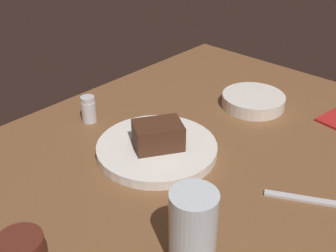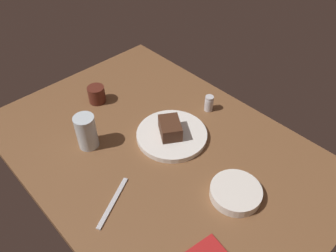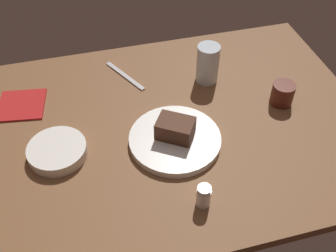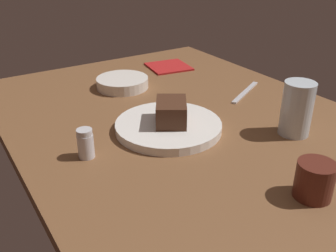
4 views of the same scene
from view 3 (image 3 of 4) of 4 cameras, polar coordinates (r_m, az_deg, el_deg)
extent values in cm
cube|color=brown|center=(117.66, -0.31, -0.37)|extent=(120.00, 84.00, 3.00)
cylinder|color=white|center=(111.25, 0.99, -1.93)|extent=(25.58, 25.58, 2.05)
cube|color=#472819|center=(109.02, 1.04, -0.35)|extent=(12.13, 11.28, 5.38)
cylinder|color=silver|center=(97.67, 5.06, -10.08)|extent=(3.47, 3.47, 5.26)
cylinder|color=silver|center=(95.04, 5.19, -8.97)|extent=(3.30, 3.30, 1.20)
cylinder|color=silver|center=(128.89, 5.66, 8.80)|extent=(7.17, 7.17, 12.79)
cylinder|color=white|center=(111.69, -15.46, -3.45)|extent=(15.84, 15.84, 3.20)
cylinder|color=#562319|center=(126.32, 15.97, 4.43)|extent=(6.83, 6.83, 6.88)
cube|color=silver|center=(134.06, -6.13, 7.11)|extent=(10.04, 17.49, 0.50)
cube|color=#B21E1E|center=(130.27, -20.09, 2.82)|extent=(15.64, 15.58, 0.60)
camera|label=1|loc=(1.48, 18.29, 30.91)|focal=44.75mm
camera|label=2|loc=(1.38, -41.98, 38.27)|focal=35.44mm
camera|label=4|loc=(1.03, 51.11, 3.99)|focal=40.73mm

